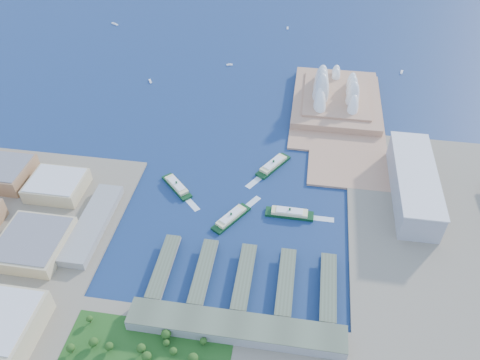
% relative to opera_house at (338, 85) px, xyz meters
% --- Properties ---
extents(ground, '(3000.00, 3000.00, 0.00)m').
position_rel_opera_house_xyz_m(ground, '(-105.00, -280.00, -32.00)').
color(ground, '#0F1B49').
rests_on(ground, ground).
extents(east_land, '(240.00, 500.00, 3.00)m').
position_rel_opera_house_xyz_m(east_land, '(135.00, -330.00, -30.50)').
color(east_land, gray).
rests_on(east_land, ground).
extents(peninsula, '(135.00, 220.00, 3.00)m').
position_rel_opera_house_xyz_m(peninsula, '(2.50, -20.00, -30.50)').
color(peninsula, tan).
rests_on(peninsula, ground).
extents(opera_house, '(134.00, 180.00, 58.00)m').
position_rel_opera_house_xyz_m(opera_house, '(0.00, 0.00, 0.00)').
color(opera_house, white).
rests_on(opera_house, peninsula).
extents(toaster_building, '(45.00, 155.00, 35.00)m').
position_rel_opera_house_xyz_m(toaster_building, '(90.00, -200.00, -11.50)').
color(toaster_building, '#96969B').
rests_on(toaster_building, east_land).
extents(west_buildings, '(200.00, 280.00, 27.00)m').
position_rel_opera_house_xyz_m(west_buildings, '(-355.00, -350.00, -15.50)').
color(west_buildings, '#976E4B').
rests_on(west_buildings, west_land).
extents(ferry_wharves, '(184.00, 90.00, 9.30)m').
position_rel_opera_house_xyz_m(ferry_wharves, '(-91.00, -355.00, -27.35)').
color(ferry_wharves, '#4C5641').
rests_on(ferry_wharves, ground).
extents(terminal_building, '(200.00, 28.00, 12.00)m').
position_rel_opera_house_xyz_m(terminal_building, '(-90.00, -415.00, -23.00)').
color(terminal_building, gray).
rests_on(terminal_building, south_land).
extents(ferry_a, '(46.91, 47.44, 10.06)m').
position_rel_opera_house_xyz_m(ferry_a, '(-194.52, -228.81, -26.97)').
color(ferry_a, '#0D3416').
rests_on(ferry_a, ground).
extents(ferry_b, '(42.65, 56.71, 10.89)m').
position_rel_opera_house_xyz_m(ferry_b, '(-80.00, -169.92, -26.56)').
color(ferry_b, '#0D3416').
rests_on(ferry_b, ground).
extents(ferry_c, '(40.87, 53.25, 10.27)m').
position_rel_opera_house_xyz_m(ferry_c, '(-118.53, -272.30, -26.86)').
color(ferry_c, '#0D3416').
rests_on(ferry_c, ground).
extents(ferry_d, '(56.13, 14.75, 10.59)m').
position_rel_opera_house_xyz_m(ferry_d, '(-52.62, -254.73, -26.70)').
color(ferry_d, '#0D3416').
rests_on(ferry_d, ground).
extents(boat_a, '(8.79, 12.89, 2.48)m').
position_rel_opera_house_xyz_m(boat_a, '(-305.09, 20.23, -30.76)').
color(boat_a, white).
rests_on(boat_a, ground).
extents(boat_b, '(11.25, 6.46, 2.87)m').
position_rel_opera_house_xyz_m(boat_b, '(-184.13, 97.30, -30.56)').
color(boat_b, white).
rests_on(boat_b, ground).
extents(boat_c, '(6.53, 12.78, 2.76)m').
position_rel_opera_house_xyz_m(boat_c, '(112.50, 116.43, -30.62)').
color(boat_c, white).
rests_on(boat_c, ground).
extents(boat_d, '(17.02, 12.27, 2.96)m').
position_rel_opera_house_xyz_m(boat_d, '(-445.37, 234.10, -30.52)').
color(boat_d, white).
rests_on(boat_d, ground).
extents(boat_e, '(3.98, 11.08, 2.68)m').
position_rel_opera_house_xyz_m(boat_e, '(-95.22, 268.29, -30.66)').
color(boat_e, white).
rests_on(boat_e, ground).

